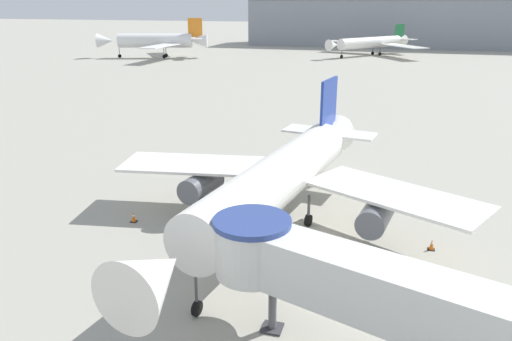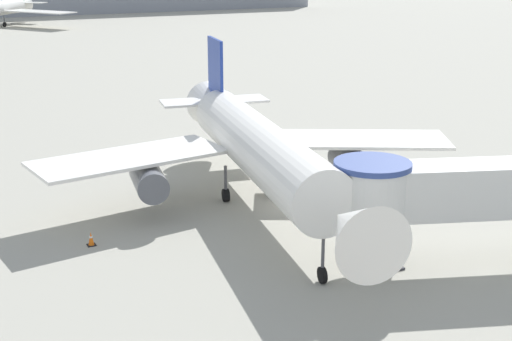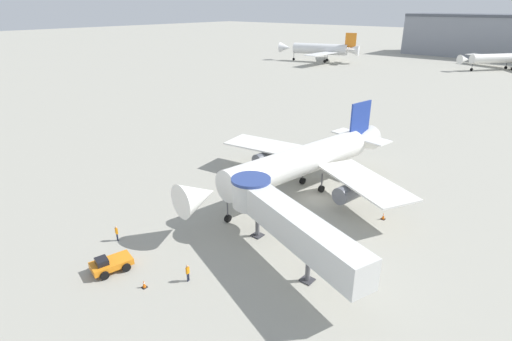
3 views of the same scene
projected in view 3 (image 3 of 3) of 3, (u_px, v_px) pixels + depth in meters
ground_plane at (315, 199)px, 49.94m from camera, size 800.00×800.00×0.00m
main_airplane at (302, 162)px, 50.06m from camera, size 29.47×32.29×10.13m
jet_bridge at (283, 217)px, 36.68m from camera, size 18.06×8.65×6.11m
pushback_tug_orange at (110, 264)px, 36.32m from camera, size 2.83×3.91×1.53m
traffic_cone_starboard_wing at (383, 216)px, 45.11m from camera, size 0.49×0.49×0.80m
traffic_cone_apron_front at (144, 284)px, 34.22m from camera, size 0.45×0.45×0.74m
traffic_cone_port_wing at (229, 170)px, 57.50m from camera, size 0.51×0.51×0.84m
ground_crew_marshaller at (117, 232)px, 40.81m from camera, size 0.35×0.24×1.68m
ground_crew_wing_walker at (188, 272)px, 34.80m from camera, size 0.26×0.36×1.68m
background_jet_green_tail at (506, 58)px, 146.42m from camera, size 33.48×32.40×9.51m
background_jet_orange_tail at (321, 49)px, 166.62m from camera, size 33.64×36.33×11.91m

